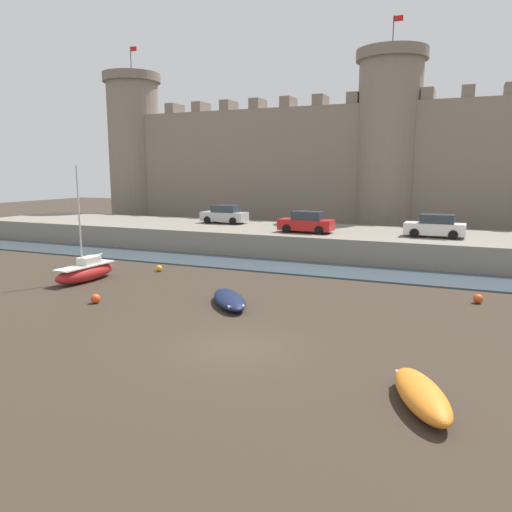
# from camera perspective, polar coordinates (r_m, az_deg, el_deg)

# --- Properties ---
(ground_plane) EXTENTS (160.00, 160.00, 0.00)m
(ground_plane) POSITION_cam_1_polar(r_m,az_deg,el_deg) (18.73, -2.45, -10.34)
(ground_plane) COLOR #382D23
(water_channel) EXTENTS (80.00, 4.50, 0.10)m
(water_channel) POSITION_cam_1_polar(r_m,az_deg,el_deg) (32.63, 9.22, -1.67)
(water_channel) COLOR #3D4C56
(water_channel) RESTS_ON ground
(quay_road) EXTENTS (71.32, 10.00, 1.79)m
(quay_road) POSITION_cam_1_polar(r_m,az_deg,el_deg) (39.47, 11.83, 1.46)
(quay_road) COLOR gray
(quay_road) RESTS_ON ground
(castle) EXTENTS (65.98, 6.65, 20.57)m
(castle) POSITION_cam_1_polar(r_m,az_deg,el_deg) (50.69, 14.81, 10.76)
(castle) COLOR gray
(castle) RESTS_ON ground
(sailboat_near_channel_left) EXTENTS (1.45, 4.47, 6.73)m
(sailboat_near_channel_left) POSITION_cam_1_polar(r_m,az_deg,el_deg) (30.92, -18.89, -1.67)
(sailboat_near_channel_left) COLOR red
(sailboat_near_channel_left) RESTS_ON ground
(rowboat_foreground_centre) EXTENTS (3.47, 3.97, 0.59)m
(rowboat_foreground_centre) POSITION_cam_1_polar(r_m,az_deg,el_deg) (24.16, -3.06, -4.94)
(rowboat_foreground_centre) COLOR #141E3D
(rowboat_foreground_centre) RESTS_ON ground
(rowboat_midflat_centre) EXTENTS (2.39, 3.57, 0.74)m
(rowboat_midflat_centre) POSITION_cam_1_polar(r_m,az_deg,el_deg) (14.86, 18.39, -14.77)
(rowboat_midflat_centre) COLOR orange
(rowboat_midflat_centre) RESTS_ON ground
(mooring_buoy_mid_mud) EXTENTS (0.41, 0.41, 0.41)m
(mooring_buoy_mid_mud) POSITION_cam_1_polar(r_m,az_deg,el_deg) (32.79, -11.02, -1.39)
(mooring_buoy_mid_mud) COLOR orange
(mooring_buoy_mid_mud) RESTS_ON ground
(mooring_buoy_off_centre) EXTENTS (0.47, 0.47, 0.47)m
(mooring_buoy_off_centre) POSITION_cam_1_polar(r_m,az_deg,el_deg) (25.76, -17.86, -4.66)
(mooring_buoy_off_centre) COLOR #E04C1E
(mooring_buoy_off_centre) RESTS_ON ground
(mooring_buoy_near_shore) EXTENTS (0.46, 0.46, 0.46)m
(mooring_buoy_near_shore) POSITION_cam_1_polar(r_m,az_deg,el_deg) (26.84, 24.05, -4.48)
(mooring_buoy_near_shore) COLOR #E04C1E
(mooring_buoy_near_shore) RESTS_ON ground
(car_quay_centre_west) EXTENTS (4.11, 1.90, 1.62)m
(car_quay_centre_west) POSITION_cam_1_polar(r_m,az_deg,el_deg) (44.72, -3.60, 4.75)
(car_quay_centre_west) COLOR #B2B5B7
(car_quay_centre_west) RESTS_ON quay_road
(car_quay_centre_east) EXTENTS (4.11, 1.90, 1.62)m
(car_quay_centre_east) POSITION_cam_1_polar(r_m,az_deg,el_deg) (38.07, 5.80, 3.85)
(car_quay_centre_east) COLOR red
(car_quay_centre_east) RESTS_ON quay_road
(car_quay_west) EXTENTS (4.11, 1.90, 1.62)m
(car_quay_west) POSITION_cam_1_polar(r_m,az_deg,el_deg) (37.38, 19.81, 3.22)
(car_quay_west) COLOR silver
(car_quay_west) RESTS_ON quay_road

